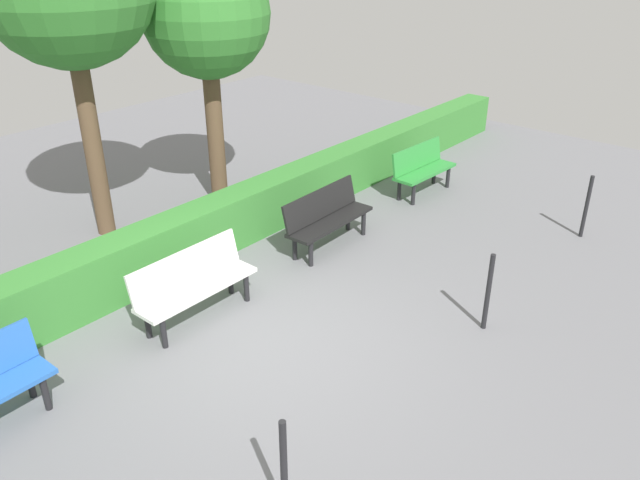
{
  "coord_description": "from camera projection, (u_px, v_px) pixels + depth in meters",
  "views": [
    {
      "loc": [
        4.24,
        4.45,
        4.38
      ],
      "look_at": [
        -1.53,
        -0.42,
        0.55
      ],
      "focal_mm": 35.43,
      "sensor_mm": 36.0,
      "label": 1
    }
  ],
  "objects": [
    {
      "name": "bench_white",
      "position": [
        193.0,
        282.0,
        7.61
      ],
      "size": [
        1.6,
        0.47,
        0.86
      ],
      "rotation": [
        0.0,
        0.0,
        0.0
      ],
      "color": "white",
      "rests_on": "ground_plane"
    },
    {
      "name": "railing_post_far",
      "position": [
        284.0,
        470.0,
        4.99
      ],
      "size": [
        0.06,
        0.06,
        1.0
      ],
      "primitive_type": "cylinder",
      "color": "black",
      "rests_on": "ground_plane"
    },
    {
      "name": "bench_green",
      "position": [
        422.0,
        167.0,
        11.17
      ],
      "size": [
        1.4,
        0.52,
        0.86
      ],
      "rotation": [
        0.0,
        0.0,
        -0.05
      ],
      "color": "#2D8C38",
      "rests_on": "ground_plane"
    },
    {
      "name": "tree_near",
      "position": [
        206.0,
        16.0,
        9.67
      ],
      "size": [
        1.99,
        1.99,
        4.11
      ],
      "color": "brown",
      "rests_on": "ground_plane"
    },
    {
      "name": "bench_black",
      "position": [
        327.0,
        216.0,
        9.32
      ],
      "size": [
        1.59,
        0.5,
        0.86
      ],
      "rotation": [
        0.0,
        0.0,
        0.02
      ],
      "color": "black",
      "rests_on": "ground_plane"
    },
    {
      "name": "railing_post_mid",
      "position": [
        488.0,
        292.0,
        7.38
      ],
      "size": [
        0.06,
        0.06,
        1.0
      ],
      "primitive_type": "cylinder",
      "color": "black",
      "rests_on": "ground_plane"
    },
    {
      "name": "ground_plane",
      "position": [
        264.0,
        337.0,
        7.43
      ],
      "size": [
        20.05,
        20.05,
        0.0
      ],
      "primitive_type": "plane",
      "color": "slate"
    },
    {
      "name": "hedge_row",
      "position": [
        217.0,
        226.0,
        9.23
      ],
      "size": [
        16.05,
        0.53,
        0.78
      ],
      "primitive_type": "cube",
      "color": "#387F33",
      "rests_on": "ground_plane"
    },
    {
      "name": "railing_post_near",
      "position": [
        586.0,
        207.0,
        9.58
      ],
      "size": [
        0.06,
        0.06,
        1.0
      ],
      "primitive_type": "cylinder",
      "color": "black",
      "rests_on": "ground_plane"
    }
  ]
}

